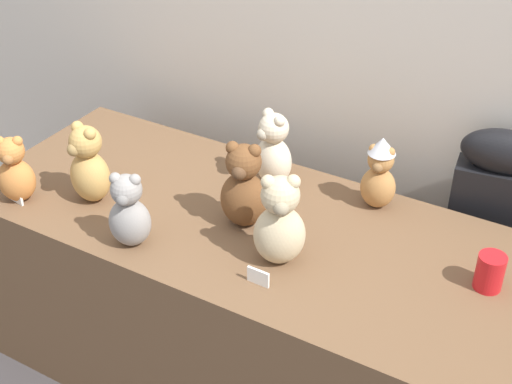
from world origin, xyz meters
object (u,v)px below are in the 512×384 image
Objects in this scene: teddy_bear_ash at (129,212)px; teddy_bear_chestnut at (244,188)px; display_table at (256,307)px; teddy_bear_caramel at (379,174)px; instrument_case at (483,252)px; teddy_bear_cream at (273,151)px; party_cup_red at (490,272)px; teddy_bear_sand at (280,223)px; teddy_bear_honey at (89,166)px; teddy_bear_ginger at (15,171)px.

teddy_bear_chestnut is at bearing 24.63° from teddy_bear_ash.
display_table is 0.63m from teddy_bear_caramel.
instrument_case is at bearing 19.17° from teddy_bear_ash.
teddy_bear_cream is 0.26m from teddy_bear_chestnut.
instrument_case is 8.91× the size of party_cup_red.
teddy_bear_sand is 1.06× the size of teddy_bear_honey.
teddy_bear_caramel is 0.87× the size of teddy_bear_chestnut.
instrument_case is 0.92m from teddy_bear_chestnut.
teddy_bear_ash is (-0.21, -0.52, -0.01)m from teddy_bear_cream.
display_table is 7.11× the size of teddy_bear_cream.
teddy_bear_caramel is at bearing 28.64° from teddy_bear_chestnut.
party_cup_red is (0.75, 0.08, -0.08)m from teddy_bear_chestnut.
teddy_bear_honey is at bearing -164.29° from display_table.
instrument_case is at bearing 46.79° from teddy_bear_cream.
teddy_bear_ash is at bearing -86.62° from teddy_bear_cream.
teddy_bear_sand is at bearing -44.73° from teddy_bear_chestnut.
teddy_bear_caramel is at bearing 152.51° from party_cup_red.
teddy_bear_ginger is (-0.47, 0.00, -0.01)m from teddy_bear_ash.
teddy_bear_sand is (0.18, -0.11, 0.00)m from teddy_bear_chestnut.
teddy_bear_sand is 0.60m from party_cup_red.
teddy_bear_chestnut reaches higher than teddy_bear_honey.
teddy_bear_ash is 1.06m from party_cup_red.
instrument_case reaches higher than teddy_bear_ginger.
teddy_bear_ash is (-0.43, -0.15, -0.02)m from teddy_bear_sand.
teddy_bear_honey is (-1.16, -0.67, 0.35)m from instrument_case.
teddy_bear_honey reaches higher than instrument_case.
teddy_bear_cream is at bearing 106.59° from display_table.
display_table is 0.50m from teddy_bear_chestnut.
teddy_bear_ginger is (-1.04, -0.56, -0.01)m from teddy_bear_caramel.
teddy_bear_honey is 2.55× the size of party_cup_red.
teddy_bear_sand is 1.19× the size of teddy_bear_ash.
display_table is 17.63× the size of party_cup_red.
party_cup_red is at bearing -86.18° from instrument_case.
teddy_bear_honey reaches higher than display_table.
teddy_bear_caramel is 0.94m from teddy_bear_honey.
display_table is at bearing -141.72° from teddy_bear_caramel.
instrument_case reaches higher than teddy_bear_caramel.
display_table is at bearing 15.72° from teddy_bear_chestnut.
teddy_bear_sand reaches higher than teddy_bear_chestnut.
teddy_bear_chestnut reaches higher than party_cup_red.
display_table is 6.61× the size of teddy_bear_chestnut.
teddy_bear_ginger is 2.18× the size of party_cup_red.
teddy_bear_caramel is 1.02× the size of teddy_bear_ash.
teddy_bear_chestnut is 1.23× the size of teddy_bear_ginger.
teddy_bear_ash is at bearing -161.00° from party_cup_red.
teddy_bear_ginger is 0.85× the size of teddy_bear_honey.
party_cup_red is at bearing -3.31° from teddy_bear_ash.
teddy_bear_ginger reaches higher than party_cup_red.
teddy_bear_honey is (-0.47, -0.39, 0.00)m from teddy_bear_cream.
instrument_case reaches higher than teddy_bear_ash.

